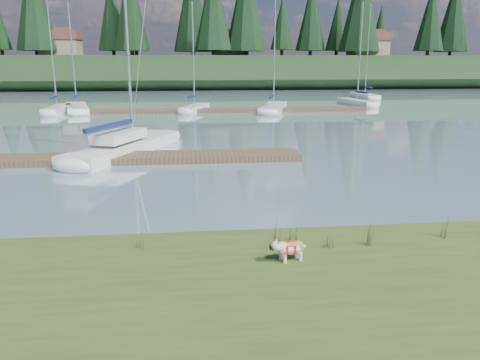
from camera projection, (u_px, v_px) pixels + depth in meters
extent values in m
plane|color=#839FAD|center=(202.00, 112.00, 42.34)|extent=(200.00, 200.00, 0.00)
cube|color=#3B4F1D|center=(263.00, 337.00, 7.62)|extent=(60.00, 9.00, 0.35)
cube|color=#1D3218|center=(195.00, 72.00, 83.13)|extent=(200.00, 20.00, 5.00)
cylinder|color=silver|center=(285.00, 259.00, 9.95)|extent=(0.09, 0.09, 0.18)
cylinder|color=silver|center=(281.00, 256.00, 10.12)|extent=(0.09, 0.09, 0.18)
cylinder|color=silver|center=(300.00, 257.00, 10.07)|extent=(0.09, 0.09, 0.18)
cylinder|color=silver|center=(297.00, 253.00, 10.24)|extent=(0.09, 0.09, 0.18)
ellipsoid|color=silver|center=(291.00, 248.00, 10.05)|extent=(0.66, 0.43, 0.28)
ellipsoid|color=#A76C3E|center=(291.00, 244.00, 10.02)|extent=(0.48, 0.37, 0.10)
ellipsoid|color=silver|center=(276.00, 246.00, 9.91)|extent=(0.26, 0.26, 0.21)
cube|color=black|center=(272.00, 248.00, 9.89)|extent=(0.09, 0.12, 0.08)
cube|color=white|center=(125.00, 149.00, 23.52)|extent=(5.21, 8.58, 0.70)
ellipsoid|color=white|center=(164.00, 136.00, 27.45)|extent=(2.64, 2.88, 0.70)
cylinder|color=silver|center=(125.00, 2.00, 22.49)|extent=(0.14, 0.14, 12.91)
cube|color=#121C51|center=(109.00, 126.00, 22.03)|extent=(1.75, 3.63, 0.20)
cube|color=white|center=(119.00, 136.00, 22.89)|extent=(2.49, 3.38, 0.45)
cube|color=#4C3D2C|center=(128.00, 158.00, 21.66)|extent=(16.00, 2.00, 0.30)
cube|color=#4C3D2C|center=(224.00, 110.00, 42.51)|extent=(26.00, 2.20, 0.30)
cube|color=white|center=(57.00, 110.00, 41.78)|extent=(1.42, 5.91, 0.70)
ellipsoid|color=white|center=(65.00, 107.00, 44.61)|extent=(1.31, 1.62, 0.70)
cylinder|color=silver|center=(52.00, 52.00, 40.52)|extent=(0.12, 0.12, 8.93)
cube|color=#121C51|center=(54.00, 97.00, 40.71)|extent=(0.23, 2.35, 0.20)
cube|color=white|center=(77.00, 109.00, 42.85)|extent=(3.66, 7.97, 0.70)
ellipsoid|color=white|center=(76.00, 105.00, 46.38)|extent=(2.18, 2.48, 0.70)
cylinder|color=silver|center=(70.00, 33.00, 41.20)|extent=(0.12, 0.12, 12.16)
cube|color=#121C51|center=(76.00, 97.00, 41.60)|extent=(0.97, 3.05, 0.20)
cube|color=white|center=(195.00, 109.00, 42.59)|extent=(2.92, 5.63, 0.70)
ellipsoid|color=white|center=(203.00, 106.00, 45.20)|extent=(1.61, 1.80, 0.70)
cylinder|color=silver|center=(193.00, 53.00, 41.37)|extent=(0.12, 0.12, 8.67)
cube|color=#121C51|center=(192.00, 97.00, 41.58)|extent=(0.88, 2.14, 0.20)
cube|color=white|center=(273.00, 109.00, 43.15)|extent=(3.96, 7.97, 0.70)
ellipsoid|color=white|center=(278.00, 105.00, 46.86)|extent=(2.24, 2.53, 0.70)
cylinder|color=silver|center=(275.00, 34.00, 41.52)|extent=(0.12, 0.12, 11.98)
cube|color=#121C51|center=(272.00, 96.00, 41.85)|extent=(1.09, 3.02, 0.20)
cube|color=white|center=(357.00, 103.00, 48.41)|extent=(2.44, 6.18, 0.70)
ellipsoid|color=white|center=(343.00, 101.00, 51.21)|extent=(1.59, 1.86, 0.70)
cylinder|color=silver|center=(360.00, 51.00, 47.11)|extent=(0.12, 0.12, 9.30)
cube|color=#121C51|center=(362.00, 92.00, 47.35)|extent=(0.63, 2.40, 0.20)
cube|color=white|center=(365.00, 96.00, 57.72)|extent=(1.79, 6.94, 0.70)
ellipsoid|color=white|center=(356.00, 94.00, 61.05)|extent=(1.57, 1.93, 0.70)
cylinder|color=silver|center=(368.00, 48.00, 56.30)|extent=(0.12, 0.12, 10.28)
cube|color=#121C51|center=(368.00, 87.00, 56.52)|extent=(0.29, 2.75, 0.20)
cone|color=#475B23|center=(273.00, 233.00, 10.79)|extent=(0.03, 0.03, 0.64)
cone|color=brown|center=(279.00, 237.00, 10.75)|extent=(0.03, 0.03, 0.51)
cone|color=#475B23|center=(276.00, 231.00, 10.81)|extent=(0.03, 0.03, 0.71)
cone|color=brown|center=(279.00, 237.00, 10.80)|extent=(0.03, 0.03, 0.45)
cone|color=#475B23|center=(275.00, 236.00, 10.72)|extent=(0.03, 0.03, 0.58)
cone|color=#475B23|center=(291.00, 231.00, 11.13)|extent=(0.03, 0.03, 0.49)
cone|color=brown|center=(296.00, 234.00, 11.09)|extent=(0.03, 0.03, 0.40)
cone|color=#475B23|center=(293.00, 230.00, 11.16)|extent=(0.03, 0.03, 0.54)
cone|color=brown|center=(297.00, 234.00, 11.13)|extent=(0.03, 0.03, 0.35)
cone|color=#475B23|center=(292.00, 233.00, 11.06)|extent=(0.03, 0.03, 0.44)
cone|color=#475B23|center=(369.00, 231.00, 10.92)|extent=(0.03, 0.03, 0.62)
cone|color=brown|center=(375.00, 235.00, 10.88)|extent=(0.03, 0.03, 0.50)
cone|color=#475B23|center=(371.00, 230.00, 10.95)|extent=(0.03, 0.03, 0.69)
cone|color=brown|center=(375.00, 235.00, 10.93)|extent=(0.03, 0.03, 0.44)
cone|color=#475B23|center=(371.00, 234.00, 10.86)|extent=(0.03, 0.03, 0.56)
cone|color=#475B23|center=(138.00, 237.00, 10.75)|extent=(0.03, 0.03, 0.50)
cone|color=brown|center=(143.00, 240.00, 10.71)|extent=(0.03, 0.03, 0.40)
cone|color=#475B23|center=(141.00, 236.00, 10.78)|extent=(0.03, 0.03, 0.54)
cone|color=brown|center=(145.00, 240.00, 10.75)|extent=(0.03, 0.03, 0.35)
cone|color=#475B23|center=(139.00, 239.00, 10.68)|extent=(0.03, 0.03, 0.45)
cone|color=#475B23|center=(326.00, 240.00, 10.76)|extent=(0.03, 0.03, 0.34)
cone|color=brown|center=(331.00, 243.00, 10.71)|extent=(0.03, 0.03, 0.27)
cone|color=#475B23|center=(328.00, 239.00, 10.79)|extent=(0.03, 0.03, 0.38)
cone|color=brown|center=(332.00, 243.00, 10.75)|extent=(0.03, 0.03, 0.24)
cone|color=#475B23|center=(328.00, 242.00, 10.68)|extent=(0.03, 0.03, 0.31)
cone|color=#475B23|center=(444.00, 225.00, 11.34)|extent=(0.03, 0.03, 0.62)
cone|color=brown|center=(450.00, 228.00, 11.30)|extent=(0.03, 0.03, 0.50)
cone|color=#475B23|center=(446.00, 223.00, 11.37)|extent=(0.03, 0.03, 0.69)
cone|color=brown|center=(450.00, 229.00, 11.35)|extent=(0.03, 0.03, 0.44)
cone|color=#475B23|center=(447.00, 228.00, 11.27)|extent=(0.03, 0.03, 0.56)
cube|color=#33281C|center=(236.00, 242.00, 11.88)|extent=(60.00, 0.50, 0.14)
cylinder|color=#382619|center=(39.00, 52.00, 74.91)|extent=(0.60, 0.60, 1.80)
cone|color=black|center=(33.00, 1.00, 73.01)|extent=(6.60, 6.60, 15.00)
cylinder|color=#382619|center=(136.00, 52.00, 80.30)|extent=(0.60, 0.60, 1.80)
cone|color=black|center=(134.00, 16.00, 78.85)|extent=(4.84, 4.84, 11.00)
cylinder|color=#382619|center=(214.00, 52.00, 75.85)|extent=(0.60, 0.60, 1.80)
cone|color=black|center=(213.00, 5.00, 74.06)|extent=(6.16, 6.16, 14.00)
cylinder|color=#382619|center=(282.00, 52.00, 80.94)|extent=(0.60, 0.60, 1.80)
cone|color=black|center=(282.00, 22.00, 79.71)|extent=(3.96, 3.96, 9.00)
cylinder|color=#382619|center=(358.00, 52.00, 80.34)|extent=(0.60, 0.60, 1.80)
cone|color=black|center=(361.00, 2.00, 78.33)|extent=(7.04, 7.04, 16.00)
cylinder|color=#382619|center=(427.00, 53.00, 84.67)|extent=(0.60, 0.60, 1.80)
cone|color=black|center=(431.00, 16.00, 83.10)|extent=(5.28, 5.28, 12.00)
cube|color=gray|center=(61.00, 49.00, 77.02)|extent=(6.00, 5.00, 2.80)
cube|color=brown|center=(60.00, 35.00, 76.50)|extent=(6.30, 5.30, 1.40)
cube|color=brown|center=(59.00, 30.00, 76.30)|extent=(4.20, 3.60, 0.70)
cube|color=gray|center=(230.00, 49.00, 80.85)|extent=(6.00, 5.00, 2.80)
cube|color=brown|center=(229.00, 37.00, 80.33)|extent=(6.30, 5.30, 1.40)
cube|color=brown|center=(229.00, 32.00, 80.13)|extent=(4.20, 3.60, 0.70)
cube|color=gray|center=(368.00, 49.00, 81.39)|extent=(6.00, 5.00, 2.80)
cube|color=brown|center=(369.00, 37.00, 80.86)|extent=(6.30, 5.30, 1.40)
cube|color=brown|center=(369.00, 32.00, 80.67)|extent=(4.20, 3.60, 0.70)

